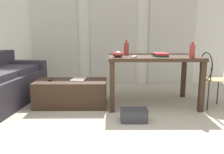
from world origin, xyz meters
The scene contains 15 objects.
ground_plane centered at (0.00, 1.17, 0.00)m, with size 7.55×7.55×0.00m, color #B2A893.
wall_back centered at (0.00, 3.15, 1.32)m, with size 5.05×0.10×2.64m, color silver.
curtains centered at (0.00, 3.06, 1.15)m, with size 3.59×0.03×2.29m.
coffee_table centered at (-0.67, 1.45, 0.20)m, with size 1.08×0.55×0.40m.
craft_table centered at (0.59, 1.53, 0.67)m, with size 1.36×0.90×0.77m.
wire_chair centered at (1.42, 1.34, 0.51)m, with size 0.42×0.42×0.84m.
bottle_near centered at (0.19, 1.68, 0.87)m, with size 0.08×0.08×0.24m.
bottle_far centered at (1.07, 1.20, 0.87)m, with size 0.07×0.07×0.22m.
bowl centered at (0.04, 1.28, 0.81)m, with size 0.17×0.17×0.09m, color #9E3833.
book_stack centered at (0.68, 1.39, 0.80)m, with size 0.22×0.30×0.05m.
tv_remote_on_table centered at (0.26, 1.21, 0.78)m, with size 0.05×0.15×0.02m, color #B7B7B2.
scissors centered at (0.93, 1.70, 0.77)m, with size 0.04×0.10×0.00m.
tv_remote_primary centered at (-0.99, 1.46, 0.41)m, with size 0.05×0.14×0.02m, color black.
magazine centered at (-0.56, 1.48, 0.41)m, with size 0.20×0.24×0.02m, color silver.
shoebox centered at (0.23, 0.77, 0.08)m, with size 0.34×0.21×0.16m.
Camera 1 is at (-0.07, -1.91, 1.07)m, focal length 35.75 mm.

